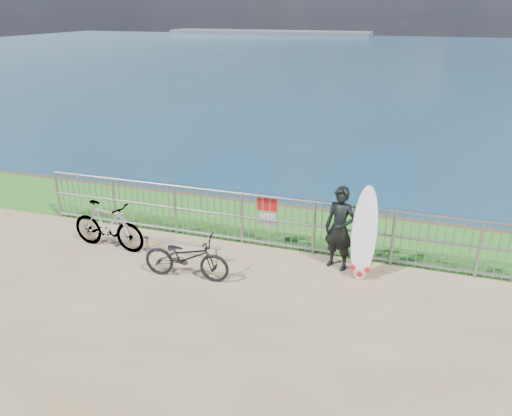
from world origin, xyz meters
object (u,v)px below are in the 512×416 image
(surfer, at_px, (340,228))
(surfboard, at_px, (364,237))
(bicycle_far, at_px, (108,226))
(bicycle_near, at_px, (186,257))

(surfer, distance_m, surfboard, 0.50)
(surfer, bearing_deg, bicycle_far, -154.40)
(surfboard, xyz_separation_m, bicycle_near, (-2.98, -1.04, -0.37))
(bicycle_near, xyz_separation_m, bicycle_far, (-2.01, 0.60, 0.08))
(surfer, height_order, bicycle_near, surfer)
(surfer, height_order, bicycle_far, surfer)
(surfboard, bearing_deg, bicycle_far, -174.94)
(bicycle_far, bearing_deg, surfboard, -80.94)
(bicycle_near, bearing_deg, surfer, -67.81)
(surfboard, xyz_separation_m, bicycle_far, (-5.00, -0.44, -0.29))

